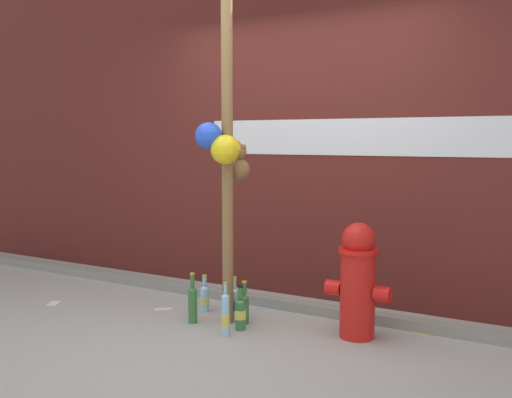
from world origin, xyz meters
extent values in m
plane|color=#9E9B93|center=(0.00, 0.00, 0.00)|extent=(14.00, 14.00, 0.00)
cube|color=#561E19|center=(0.00, 1.51, 1.66)|extent=(10.00, 0.20, 3.32)
cube|color=silver|center=(0.95, 1.41, 1.43)|extent=(3.71, 0.01, 0.31)
cube|color=gray|center=(0.00, 1.00, 0.04)|extent=(8.00, 0.12, 0.08)
cylinder|color=olive|center=(-0.17, 0.47, 1.44)|extent=(0.09, 0.09, 2.87)
sphere|color=orange|center=(-0.27, 0.67, 1.31)|extent=(0.23, 0.23, 0.23)
sphere|color=blue|center=(-0.26, 0.35, 1.44)|extent=(0.20, 0.20, 0.20)
sphere|color=yellow|center=(-0.13, 0.38, 1.33)|extent=(0.22, 0.22, 0.22)
sphere|color=brown|center=(-0.15, 0.60, 1.18)|extent=(0.17, 0.17, 0.17)
sphere|color=brown|center=(-0.15, 0.60, 1.31)|extent=(0.13, 0.13, 0.13)
sphere|color=brown|center=(-0.19, 0.60, 1.35)|extent=(0.05, 0.05, 0.05)
sphere|color=brown|center=(-0.11, 0.60, 1.35)|extent=(0.05, 0.05, 0.05)
sphere|color=brown|center=(-0.15, 0.55, 1.31)|extent=(0.04, 0.04, 0.04)
cylinder|color=red|center=(0.81, 0.64, 0.31)|extent=(0.25, 0.25, 0.62)
cylinder|color=red|center=(0.81, 0.64, 0.63)|extent=(0.29, 0.29, 0.03)
sphere|color=red|center=(0.81, 0.64, 0.71)|extent=(0.24, 0.24, 0.24)
cylinder|color=red|center=(0.63, 0.64, 0.34)|extent=(0.11, 0.11, 0.11)
cylinder|color=red|center=(0.99, 0.64, 0.34)|extent=(0.11, 0.11, 0.11)
cylinder|color=#93CCE0|center=(-0.49, 0.61, 0.10)|extent=(0.07, 0.07, 0.20)
cone|color=#93CCE0|center=(-0.49, 0.61, 0.21)|extent=(0.07, 0.07, 0.03)
cylinder|color=#93CCE0|center=(-0.49, 0.61, 0.26)|extent=(0.03, 0.03, 0.07)
cylinder|color=#D8C64C|center=(-0.49, 0.61, 0.09)|extent=(0.08, 0.08, 0.05)
cylinder|color=gold|center=(-0.49, 0.61, 0.30)|extent=(0.04, 0.04, 0.01)
cylinder|color=#337038|center=(0.01, 0.36, 0.11)|extent=(0.08, 0.08, 0.21)
cone|color=#337038|center=(0.01, 0.36, 0.23)|extent=(0.08, 0.08, 0.03)
cylinder|color=#337038|center=(0.01, 0.36, 0.28)|extent=(0.04, 0.04, 0.08)
cylinder|color=#D8C64C|center=(0.01, 0.36, 0.12)|extent=(0.08, 0.08, 0.07)
cylinder|color=black|center=(0.01, 0.36, 0.33)|extent=(0.05, 0.05, 0.01)
cylinder|color=#B2DBEA|center=(-0.19, 0.60, 0.11)|extent=(0.06, 0.06, 0.21)
cone|color=#B2DBEA|center=(-0.19, 0.60, 0.22)|extent=(0.06, 0.06, 0.02)
cylinder|color=#B2DBEA|center=(-0.19, 0.60, 0.28)|extent=(0.02, 0.02, 0.08)
cylinder|color=#1E478C|center=(-0.19, 0.60, 0.09)|extent=(0.06, 0.06, 0.08)
cylinder|color=gold|center=(-0.19, 0.60, 0.32)|extent=(0.03, 0.03, 0.01)
cylinder|color=#337038|center=(-0.05, 0.51, 0.10)|extent=(0.07, 0.07, 0.20)
cone|color=#337038|center=(-0.05, 0.51, 0.22)|extent=(0.07, 0.07, 0.03)
cylinder|color=#337038|center=(-0.05, 0.51, 0.27)|extent=(0.03, 0.03, 0.09)
cylinder|color=gold|center=(-0.05, 0.51, 0.33)|extent=(0.04, 0.04, 0.01)
cylinder|color=#93CCE0|center=(-0.01, 0.19, 0.15)|extent=(0.06, 0.06, 0.30)
cone|color=#93CCE0|center=(-0.01, 0.19, 0.31)|extent=(0.06, 0.06, 0.02)
cylinder|color=#93CCE0|center=(-0.01, 0.19, 0.35)|extent=(0.02, 0.02, 0.07)
cylinder|color=#D8C64C|center=(-0.01, 0.19, 0.12)|extent=(0.06, 0.06, 0.09)
cylinder|color=gold|center=(-0.01, 0.19, 0.39)|extent=(0.03, 0.03, 0.01)
cylinder|color=#337038|center=(-0.40, 0.32, 0.13)|extent=(0.07, 0.07, 0.26)
cone|color=#337038|center=(-0.40, 0.32, 0.27)|extent=(0.07, 0.07, 0.03)
cylinder|color=#337038|center=(-0.40, 0.32, 0.33)|extent=(0.03, 0.03, 0.09)
cylinder|color=gold|center=(-0.40, 0.32, 0.39)|extent=(0.04, 0.04, 0.01)
cube|color=#8C99B2|center=(-0.12, 0.95, 0.00)|extent=(0.15, 0.14, 0.01)
cube|color=tan|center=(1.19, 0.92, 0.00)|extent=(0.14, 0.13, 0.01)
cube|color=silver|center=(-0.82, 0.49, 0.00)|extent=(0.15, 0.14, 0.01)
cube|color=silver|center=(-1.75, 0.16, 0.00)|extent=(0.15, 0.17, 0.01)
camera|label=1|loc=(2.15, -3.19, 1.41)|focal=40.39mm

